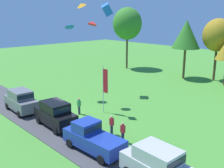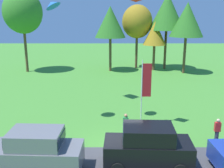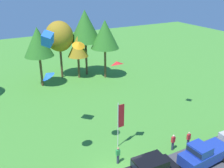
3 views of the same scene
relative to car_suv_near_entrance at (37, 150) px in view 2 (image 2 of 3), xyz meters
name	(u,v)px [view 2 (image 2 of 3)]	position (x,y,z in m)	size (l,w,h in m)	color
ground_plane	(120,148)	(4.29, 2.58, -1.30)	(120.00, 120.00, 0.00)	#478E33
pavement_strip	(121,168)	(4.29, 0.33, -1.27)	(36.00, 4.40, 0.06)	#424247
car_suv_near_entrance	(37,150)	(0.00, 0.00, 0.00)	(4.67, 2.20, 2.28)	slate
car_suv_mid_row	(149,145)	(5.72, 0.54, 0.00)	(4.68, 2.20, 2.28)	black
person_watching_sky	(126,126)	(4.72, 3.90, -0.42)	(0.36, 0.24, 1.71)	#2D334C
person_on_lawn	(218,131)	(10.40, 3.06, -0.42)	(0.36, 0.24, 1.71)	#2D334C
tree_far_left	(24,12)	(-8.29, 24.80, 6.94)	(5.29, 5.29, 11.16)	brown
tree_right_of_center	(111,22)	(3.58, 25.32, 5.61)	(4.31, 4.31, 9.09)	brown
tree_left_of_center	(138,22)	(7.53, 27.52, 5.59)	(4.43, 4.43, 9.35)	brown
tree_lone_near	(156,33)	(9.93, 25.92, 4.01)	(3.32, 3.32, 7.01)	brown
tree_far_right	(168,12)	(11.73, 26.83, 6.98)	(5.15, 5.15, 10.88)	brown
tree_center_back	(188,20)	(13.82, 23.89, 5.94)	(4.51, 4.51, 9.53)	brown
flag_banner	(146,85)	(6.20, 6.09, 1.78)	(0.71, 0.08, 4.86)	silver
kite_delta_high_right	(53,4)	(-0.23, 6.53, 7.32)	(1.08, 1.08, 0.35)	blue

